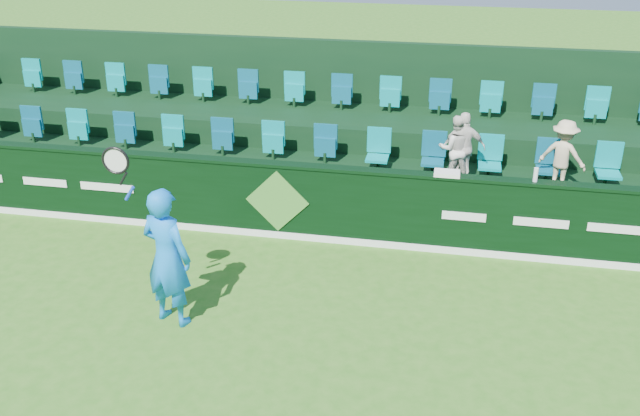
% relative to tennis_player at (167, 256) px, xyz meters
% --- Properties ---
extents(ground, '(60.00, 60.00, 0.00)m').
position_rel_tennis_player_xyz_m(ground, '(0.83, -1.16, -1.02)').
color(ground, '#2F6E1A').
rests_on(ground, ground).
extents(sponsor_hoarding, '(16.00, 0.25, 1.35)m').
position_rel_tennis_player_xyz_m(sponsor_hoarding, '(0.83, 2.84, -0.34)').
color(sponsor_hoarding, black).
rests_on(sponsor_hoarding, ground).
extents(stand_tier_front, '(16.00, 2.00, 0.80)m').
position_rel_tennis_player_xyz_m(stand_tier_front, '(0.83, 3.94, -0.62)').
color(stand_tier_front, black).
rests_on(stand_tier_front, ground).
extents(stand_tier_back, '(16.00, 1.80, 1.30)m').
position_rel_tennis_player_xyz_m(stand_tier_back, '(0.83, 5.84, -0.37)').
color(stand_tier_back, black).
rests_on(stand_tier_back, ground).
extents(stand_rear, '(16.00, 4.10, 2.60)m').
position_rel_tennis_player_xyz_m(stand_rear, '(0.83, 6.29, 0.20)').
color(stand_rear, black).
rests_on(stand_rear, ground).
extents(seat_row_front, '(13.50, 0.50, 0.60)m').
position_rel_tennis_player_xyz_m(seat_row_front, '(0.83, 4.34, 0.08)').
color(seat_row_front, '#048E8F').
rests_on(seat_row_front, stand_tier_front).
extents(seat_row_back, '(13.50, 0.50, 0.60)m').
position_rel_tennis_player_xyz_m(seat_row_back, '(0.83, 6.14, 0.58)').
color(seat_row_back, '#048E8F').
rests_on(seat_row_back, stand_tier_back).
extents(tennis_player, '(1.20, 0.67, 2.65)m').
position_rel_tennis_player_xyz_m(tennis_player, '(0.00, 0.00, 0.00)').
color(tennis_player, '#0D78E9').
rests_on(tennis_player, ground).
extents(spectator_left, '(0.64, 0.52, 1.20)m').
position_rel_tennis_player_xyz_m(spectator_left, '(3.71, 3.96, 0.39)').
color(spectator_left, silver).
rests_on(spectator_left, stand_tier_front).
extents(spectator_middle, '(0.77, 0.39, 1.26)m').
position_rel_tennis_player_xyz_m(spectator_middle, '(3.85, 3.96, 0.41)').
color(spectator_middle, white).
rests_on(spectator_middle, stand_tier_front).
extents(spectator_right, '(0.91, 0.73, 1.23)m').
position_rel_tennis_player_xyz_m(spectator_right, '(5.50, 3.96, 0.40)').
color(spectator_right, beige).
rests_on(spectator_right, stand_tier_front).
extents(towel, '(0.41, 0.27, 0.06)m').
position_rel_tennis_player_xyz_m(towel, '(3.61, 2.84, 0.36)').
color(towel, white).
rests_on(towel, sponsor_hoarding).
extents(drinks_bottle, '(0.07, 0.07, 0.23)m').
position_rel_tennis_player_xyz_m(drinks_bottle, '(4.97, 2.84, 0.45)').
color(drinks_bottle, white).
rests_on(drinks_bottle, sponsor_hoarding).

